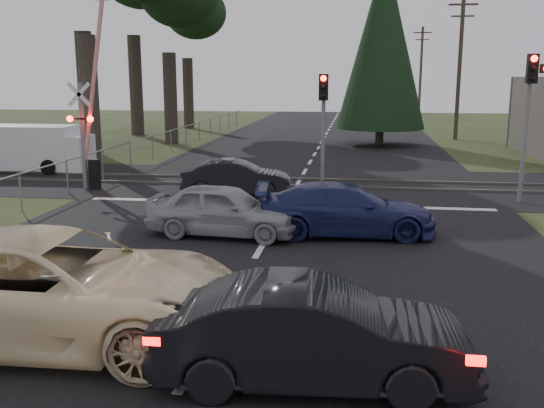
% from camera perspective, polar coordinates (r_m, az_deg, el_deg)
% --- Properties ---
extents(ground, '(120.00, 120.00, 0.00)m').
position_cam_1_polar(ground, '(11.61, -3.47, -8.34)').
color(ground, '#2A3719').
rests_on(ground, ground).
extents(road, '(14.00, 100.00, 0.01)m').
position_cam_1_polar(road, '(21.17, 1.90, 0.99)').
color(road, black).
rests_on(road, ground).
extents(rail_corridor, '(120.00, 8.00, 0.01)m').
position_cam_1_polar(rail_corridor, '(23.13, 2.44, 1.92)').
color(rail_corridor, black).
rests_on(rail_corridor, ground).
extents(stop_line, '(13.00, 0.35, 0.00)m').
position_cam_1_polar(stop_line, '(19.42, 1.33, 0.01)').
color(stop_line, silver).
rests_on(stop_line, ground).
extents(rail_near, '(120.00, 0.12, 0.10)m').
position_cam_1_polar(rail_near, '(22.34, 2.24, 1.68)').
color(rail_near, '#59544C').
rests_on(rail_near, ground).
extents(rail_far, '(120.00, 0.12, 0.10)m').
position_cam_1_polar(rail_far, '(23.90, 2.63, 2.36)').
color(rail_far, '#59544C').
rests_on(rail_far, ground).
extents(crossing_signal, '(1.62, 0.38, 6.96)m').
position_cam_1_polar(crossing_signal, '(22.63, -16.88, 6.45)').
color(crossing_signal, slate).
rests_on(crossing_signal, ground).
extents(traffic_signal_right, '(0.68, 0.48, 4.70)m').
position_cam_1_polar(traffic_signal_right, '(20.85, 23.17, 9.05)').
color(traffic_signal_right, slate).
rests_on(traffic_signal_right, ground).
extents(traffic_signal_center, '(0.32, 0.48, 4.10)m').
position_cam_1_polar(traffic_signal_center, '(21.42, 4.85, 8.64)').
color(traffic_signal_center, slate).
rests_on(traffic_signal_center, ground).
extents(utility_pole_mid, '(1.80, 0.26, 9.00)m').
position_cam_1_polar(utility_pole_mid, '(41.16, 17.25, 12.39)').
color(utility_pole_mid, '#4C3D2D').
rests_on(utility_pole_mid, ground).
extents(utility_pole_far, '(1.80, 0.26, 9.00)m').
position_cam_1_polar(utility_pole_far, '(65.97, 13.83, 12.21)').
color(utility_pole_far, '#4C3D2D').
rests_on(utility_pole_far, ground).
extents(euc_tree_e, '(6.00, 6.00, 13.20)m').
position_cam_1_polar(euc_tree_e, '(48.81, -8.12, 18.27)').
color(euc_tree_e, '#473D33').
rests_on(euc_tree_e, ground).
extents(conifer_tree, '(5.20, 5.20, 11.00)m').
position_cam_1_polar(conifer_tree, '(36.74, 10.39, 14.82)').
color(conifer_tree, '#473D33').
rests_on(conifer_tree, ground).
extents(fence_left, '(0.10, 36.00, 1.20)m').
position_cam_1_polar(fence_left, '(34.88, -8.73, 5.17)').
color(fence_left, slate).
rests_on(fence_left, ground).
extents(cream_coupe, '(6.20, 3.03, 1.70)m').
position_cam_1_polar(cream_coupe, '(9.94, -19.83, -7.42)').
color(cream_coupe, '#FFE9B6').
rests_on(cream_coupe, ground).
extents(dark_hatchback, '(4.27, 1.75, 1.38)m').
position_cam_1_polar(dark_hatchback, '(8.16, 3.88, -12.19)').
color(dark_hatchback, black).
rests_on(dark_hatchback, ground).
extents(silver_car, '(4.06, 1.93, 1.34)m').
position_cam_1_polar(silver_car, '(15.52, -4.57, -0.57)').
color(silver_car, '#9DA0A4').
rests_on(silver_car, ground).
extents(blue_sedan, '(4.74, 2.29, 1.33)m').
position_cam_1_polar(blue_sedan, '(15.65, 6.94, -0.54)').
color(blue_sedan, navy).
rests_on(blue_sedan, ground).
extents(dark_car_far, '(3.81, 1.63, 1.22)m').
position_cam_1_polar(dark_car_far, '(20.80, -3.35, 2.47)').
color(dark_car_far, black).
rests_on(dark_car_far, ground).
extents(white_van, '(5.10, 2.11, 1.97)m').
position_cam_1_polar(white_van, '(28.00, -21.58, 4.90)').
color(white_van, white).
rests_on(white_van, ground).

